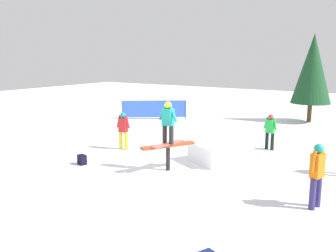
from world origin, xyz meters
TOP-DOWN VIEW (x-y plane):
  - ground_plane at (0.00, 0.00)m, footprint 60.00×60.00m
  - rail_feature at (0.00, 0.00)m, footprint 1.80×1.12m
  - snow_kicker_ramp at (-1.87, 0.97)m, footprint 2.29×2.16m
  - main_rider_on_rail at (0.00, 0.00)m, footprint 1.39×0.77m
  - bystander_green at (-4.51, 1.88)m, footprint 0.28×0.60m
  - bystander_orange at (0.60, 4.71)m, footprint 0.65×0.31m
  - bystander_red at (-1.35, -3.02)m, footprint 0.24×0.64m
  - backpack_on_snow at (1.09, -2.83)m, footprint 0.29×0.35m
  - safety_fence at (-7.92, -6.20)m, footprint 2.26×3.07m
  - pine_tree_near at (-11.87, 1.70)m, footprint 2.15×2.15m

SIDE VIEW (x-z plane):
  - ground_plane at x=0.00m, z-range 0.00..0.00m
  - backpack_on_snow at x=1.09m, z-range 0.00..0.34m
  - snow_kicker_ramp at x=-1.87m, z-range 0.00..0.67m
  - safety_fence at x=-7.92m, z-range 0.05..1.15m
  - rail_feature at x=0.00m, z-range 0.28..1.15m
  - bystander_green at x=-4.51m, z-range 0.09..1.51m
  - bystander_red at x=-1.35m, z-range 0.09..1.58m
  - bystander_orange at x=0.60m, z-range 0.10..1.72m
  - main_rider_on_rail at x=0.00m, z-range 0.88..2.26m
  - pine_tree_near at x=-11.87m, z-range 0.53..5.42m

